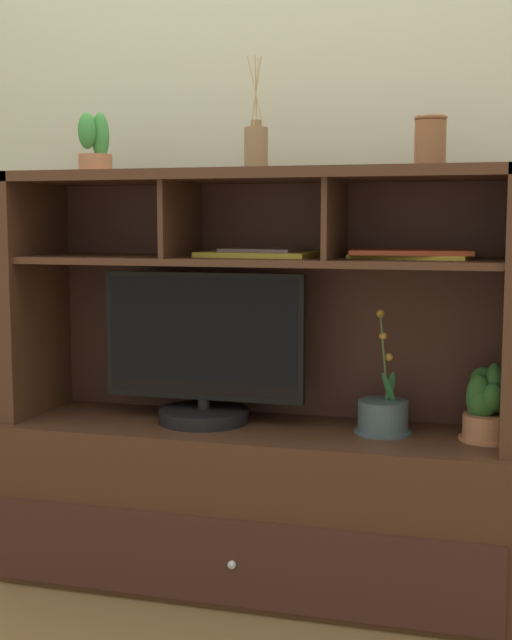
{
  "coord_description": "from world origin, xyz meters",
  "views": [
    {
      "loc": [
        0.67,
        -2.39,
        1.08
      ],
      "look_at": [
        0.0,
        0.0,
        0.79
      ],
      "focal_mm": 48.04,
      "sensor_mm": 36.0,
      "label": 1
    }
  ],
  "objects": [
    {
      "name": "media_console",
      "position": [
        0.0,
        0.01,
        0.38
      ],
      "size": [
        1.5,
        0.49,
        1.22
      ],
      "color": "#472A1B",
      "rests_on": "ground"
    },
    {
      "name": "potted_orchid",
      "position": [
        0.37,
        0.01,
        0.52
      ],
      "size": [
        0.16,
        0.16,
        0.35
      ],
      "color": "#42535B",
      "rests_on": "media_console"
    },
    {
      "name": "potted_succulent",
      "position": [
        -0.49,
        -0.03,
        1.3
      ],
      "size": [
        0.11,
        0.11,
        0.18
      ],
      "color": "#B6724C",
      "rests_on": "media_console"
    },
    {
      "name": "back_wall",
      "position": [
        0.0,
        0.26,
        1.4
      ],
      "size": [
        6.0,
        0.02,
        2.8
      ],
      "primitive_type": "cube",
      "color": "beige",
      "rests_on": "ground"
    },
    {
      "name": "magazine_stack_centre",
      "position": [
        0.44,
        0.02,
        0.99
      ],
      "size": [
        0.35,
        0.23,
        0.03
      ],
      "color": "gold",
      "rests_on": "media_console"
    },
    {
      "name": "ceramic_vase",
      "position": [
        0.49,
        -0.0,
        1.29
      ],
      "size": [
        0.09,
        0.09,
        0.14
      ],
      "color": "brown",
      "rests_on": "media_console"
    },
    {
      "name": "potted_fern",
      "position": [
        0.66,
        0.01,
        0.56
      ],
      "size": [
        0.16,
        0.16,
        0.21
      ],
      "color": "#B7704C",
      "rests_on": "media_console"
    },
    {
      "name": "diffuser_bottle",
      "position": [
        0.0,
        -0.0,
        1.29
      ],
      "size": [
        0.07,
        0.07,
        0.32
      ],
      "color": "olive",
      "rests_on": "media_console"
    },
    {
      "name": "floor_plane",
      "position": [
        0.0,
        0.0,
        -0.01
      ],
      "size": [
        6.0,
        6.0,
        0.02
      ],
      "primitive_type": "cube",
      "color": "brown",
      "rests_on": "ground"
    },
    {
      "name": "magazine_stack_left",
      "position": [
        0.0,
        0.05,
        0.98
      ],
      "size": [
        0.35,
        0.27,
        0.02
      ],
      "color": "gold",
      "rests_on": "media_console"
    },
    {
      "name": "tv_monitor",
      "position": [
        -0.16,
        0.0,
        0.67
      ],
      "size": [
        0.62,
        0.27,
        0.45
      ],
      "color": "black",
      "rests_on": "media_console"
    }
  ]
}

